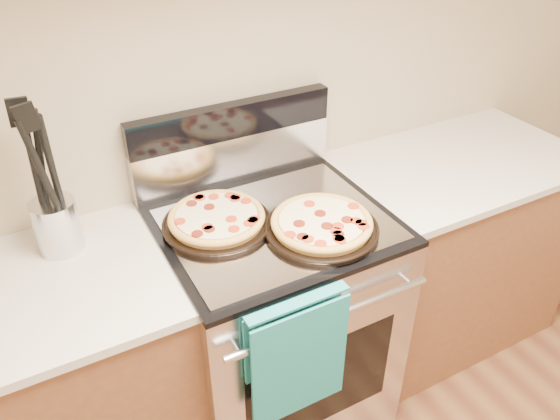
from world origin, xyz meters
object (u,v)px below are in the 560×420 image
pepperoni_pizza_back (217,220)px  utensil_crock (57,226)px  pepperoni_pizza_front (322,225)px  range_body (274,321)px

pepperoni_pizza_back → utensil_crock: 0.49m
pepperoni_pizza_front → pepperoni_pizza_back: bearing=146.6°
range_body → pepperoni_pizza_back: pepperoni_pizza_back is taller
pepperoni_pizza_front → utensil_crock: utensil_crock is taller
pepperoni_pizza_back → utensil_crock: size_ratio=2.07×
range_body → utensil_crock: size_ratio=5.29×
range_body → utensil_crock: 0.87m
range_body → pepperoni_pizza_back: (-0.18, 0.05, 0.50)m
range_body → pepperoni_pizza_back: 0.53m
range_body → pepperoni_pizza_front: size_ratio=2.46×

